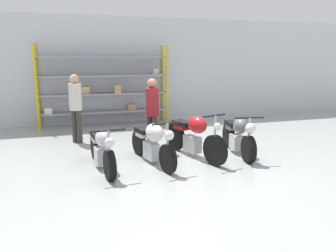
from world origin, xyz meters
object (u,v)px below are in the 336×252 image
Objects in this scene: shelving_rack at (104,86)px; motorcycle_grey at (238,135)px; motorcycle_white at (152,142)px; motorcycle_silver at (102,149)px; person_near_rack at (76,103)px; motorcycle_red at (194,136)px; person_browsing at (152,108)px.

shelving_rack is 5.20m from motorcycle_grey.
motorcycle_grey is (2.10, 0.11, -0.04)m from motorcycle_white.
motorcycle_grey reaches higher than motorcycle_silver.
motorcycle_white is at bearing -83.91° from shelving_rack.
person_near_rack is (-1.48, 2.31, 0.60)m from motorcycle_white.
motorcycle_silver is 1.07m from motorcycle_white.
person_near_rack is at bearing -146.71° from motorcycle_red.
motorcycle_white is (0.48, -4.54, -0.83)m from shelving_rack.
person_browsing reaches higher than motorcycle_red.
motorcycle_red is 1.27m from person_browsing.
shelving_rack is 2.45× the size of person_browsing.
person_near_rack reaches higher than person_browsing.
person_near_rack is (-1.75, 1.24, 0.04)m from person_browsing.
shelving_rack is 2.45m from person_near_rack.
shelving_rack is 2.19× the size of motorcycle_silver.
person_browsing is (-1.83, 0.95, 0.59)m from motorcycle_grey.
person_browsing is at bearing -156.44° from motorcycle_red.
shelving_rack is at bearing 174.53° from motorcycle_white.
motorcycle_silver is 1.00× the size of motorcycle_grey.
motorcycle_white reaches higher than motorcycle_silver.
shelving_rack reaches higher than motorcycle_silver.
motorcycle_silver is 2.46m from person_near_rack.
motorcycle_red reaches higher than motorcycle_silver.
shelving_rack is at bearing -177.21° from motorcycle_red.
shelving_rack reaches higher than motorcycle_red.
motorcycle_silver is at bearing -100.60° from motorcycle_red.
person_near_rack reaches higher than motorcycle_white.
motorcycle_white is 1.01× the size of motorcycle_grey.
person_near_rack reaches higher than motorcycle_silver.
motorcycle_grey is 1.12× the size of person_browsing.
shelving_rack is 4.68m from motorcycle_red.
shelving_rack is at bearing 166.90° from motorcycle_silver.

